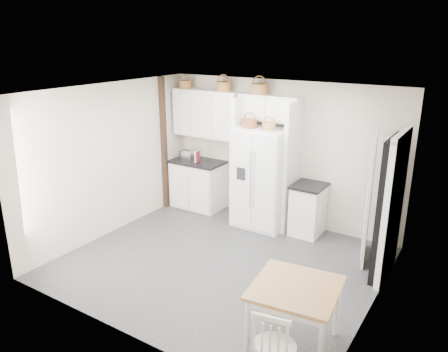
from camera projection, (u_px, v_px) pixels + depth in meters
The scene contains 27 objects.
floor at pixel (221, 263), 6.71m from camera, with size 4.50×4.50×0.00m, color black.
ceiling at pixel (220, 92), 5.91m from camera, with size 4.50×4.50×0.00m, color white.
wall_back at pixel (281, 153), 7.91m from camera, with size 4.50×4.50×0.00m, color beige.
wall_left at pixel (111, 160), 7.46m from camera, with size 4.00×4.00×0.00m, color beige.
wall_right at pixel (380, 216), 5.16m from camera, with size 4.00×4.00×0.00m, color beige.
refrigerator at pixel (263, 178), 7.80m from camera, with size 0.93×0.75×1.81m, color white.
base_cab_left at pixel (198, 185), 8.77m from camera, with size 1.00×0.63×0.93m, color silver.
base_cab_right at pixel (308, 210), 7.58m from camera, with size 0.49×0.59×0.87m, color silver.
dining_table at pixel (294, 316), 4.82m from camera, with size 0.91×0.91×0.76m, color olive.
windsor_chair at pixel (275, 346), 4.27m from camera, with size 0.43×0.39×0.88m, color silver.
counter_left at pixel (198, 162), 8.62m from camera, with size 1.04×0.67×0.04m, color black.
counter_right at pixel (309, 186), 7.44m from camera, with size 0.53×0.63×0.04m, color black.
toaster at pixel (187, 155), 8.69m from camera, with size 0.27×0.15×0.18m, color silver.
cookbook_red at pixel (197, 157), 8.50m from camera, with size 0.03×0.14×0.21m, color maroon.
cookbook_cream at pixel (197, 156), 8.50m from camera, with size 0.03×0.15×0.23m, color beige.
basket_upper_a at pixel (186, 84), 8.45m from camera, with size 0.26×0.26×0.15m, color brown.
basket_upper_c at pixel (224, 86), 8.00m from camera, with size 0.29×0.29×0.17m, color brown.
basket_bridge_a at pixel (259, 89), 7.62m from camera, with size 0.31×0.31×0.17m, color brown.
basket_fridge_a at pixel (250, 123), 7.53m from camera, with size 0.26×0.26×0.14m, color brown.
basket_fridge_b at pixel (269, 126), 7.34m from camera, with size 0.23×0.23×0.12m, color brown.
upper_cabinet at pixel (207, 114), 8.36m from camera, with size 1.40×0.34×0.90m, color silver.
bridge_cabinet at pixel (271, 108), 7.60m from camera, with size 1.12×0.34×0.45m, color silver.
fridge_panel_left at pixel (241, 159), 8.06m from camera, with size 0.08×0.60×2.30m, color silver.
fridge_panel_right at pixel (292, 168), 7.53m from camera, with size 0.08×0.60×2.30m, color silver.
trim_post at pixel (164, 144), 8.52m from camera, with size 0.09×0.09×2.60m, color black.
doorway_void at pixel (389, 209), 6.09m from camera, with size 0.18×0.85×2.05m, color black.
door_slab at pixel (370, 197), 6.54m from camera, with size 0.80×0.04×2.05m, color white.
Camera 1 is at (3.26, -5.00, 3.34)m, focal length 35.00 mm.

